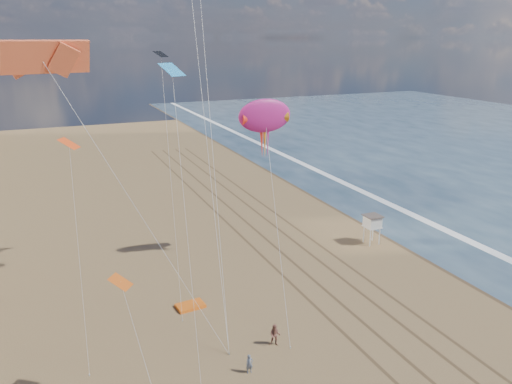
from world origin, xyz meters
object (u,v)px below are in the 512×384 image
grounded_kite (190,306)px  kite_flyer_b (275,335)px  kite_flyer_a (249,364)px  lifeguard_stand (372,222)px  show_kite (265,116)px

grounded_kite → kite_flyer_b: bearing=-67.0°
grounded_kite → kite_flyer_a: kite_flyer_a is taller
lifeguard_stand → show_kite: bearing=174.2°
lifeguard_stand → kite_flyer_a: size_ratio=2.37×
show_kite → kite_flyer_a: size_ratio=15.23×
lifeguard_stand → kite_flyer_b: size_ratio=1.94×
show_kite → kite_flyer_b: size_ratio=12.45×
kite_flyer_b → grounded_kite: bearing=150.1°
show_kite → kite_flyer_a: show_kite is taller
lifeguard_stand → kite_flyer_b: bearing=-143.9°
lifeguard_stand → kite_flyer_a: (-22.29, -16.31, -1.95)m
lifeguard_stand → kite_flyer_a: lifeguard_stand is taller
lifeguard_stand → show_kite: show_kite is taller
lifeguard_stand → show_kite: (-13.21, 1.35, 12.90)m
grounded_kite → kite_flyer_b: (4.51, -8.23, 0.76)m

